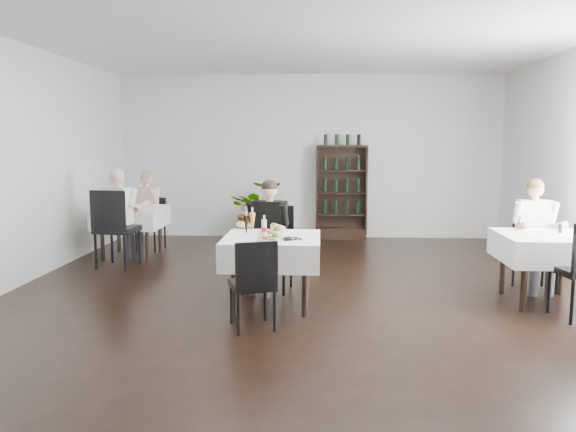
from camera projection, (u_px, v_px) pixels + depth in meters
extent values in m
plane|color=black|center=(300.00, 306.00, 6.12)|extent=(9.00, 9.00, 0.00)
plane|color=white|center=(301.00, 22.00, 5.73)|extent=(9.00, 9.00, 0.00)
plane|color=white|center=(309.00, 157.00, 10.38)|extent=(7.00, 0.00, 7.00)
plane|color=white|center=(238.00, 252.00, 1.47)|extent=(7.00, 0.00, 7.00)
cube|color=black|center=(341.00, 233.00, 10.35)|extent=(0.90, 0.28, 0.20)
cylinder|color=black|center=(234.00, 282.00, 5.75)|extent=(0.06, 0.06, 0.71)
cylinder|color=black|center=(244.00, 266.00, 6.48)|extent=(0.06, 0.06, 0.71)
cylinder|color=black|center=(305.00, 283.00, 5.71)|extent=(0.06, 0.06, 0.71)
cylinder|color=black|center=(307.00, 267.00, 6.43)|extent=(0.06, 0.06, 0.71)
cube|color=black|center=(272.00, 240.00, 6.04)|extent=(0.85, 0.85, 0.04)
cube|color=white|center=(272.00, 250.00, 6.06)|extent=(1.03, 1.03, 0.30)
cylinder|color=black|center=(102.00, 238.00, 8.39)|extent=(0.06, 0.06, 0.71)
cylinder|color=black|center=(118.00, 231.00, 9.06)|extent=(0.06, 0.06, 0.71)
cylinder|color=black|center=(147.00, 238.00, 8.35)|extent=(0.06, 0.06, 0.71)
cylinder|color=black|center=(160.00, 231.00, 9.02)|extent=(0.06, 0.06, 0.71)
cube|color=black|center=(131.00, 210.00, 8.65)|extent=(0.80, 0.80, 0.04)
cube|color=white|center=(132.00, 217.00, 8.67)|extent=(0.98, 0.98, 0.30)
cylinder|color=black|center=(524.00, 278.00, 5.90)|extent=(0.06, 0.06, 0.71)
cylinder|color=black|center=(503.00, 264.00, 6.57)|extent=(0.06, 0.06, 0.71)
cylinder|color=black|center=(562.00, 265.00, 6.54)|extent=(0.06, 0.06, 0.71)
cube|color=black|center=(546.00, 238.00, 6.17)|extent=(0.80, 0.80, 0.04)
cube|color=white|center=(545.00, 248.00, 6.18)|extent=(0.98, 0.98, 0.30)
imported|color=#256020|center=(257.00, 210.00, 10.20)|extent=(1.12, 1.02, 1.08)
cylinder|color=black|center=(251.00, 274.00, 6.61)|extent=(0.04, 0.04, 0.46)
cylinder|color=black|center=(260.00, 267.00, 6.99)|extent=(0.04, 0.04, 0.46)
cylinder|color=black|center=(284.00, 276.00, 6.52)|extent=(0.04, 0.04, 0.46)
cylinder|color=black|center=(291.00, 269.00, 6.91)|extent=(0.04, 0.04, 0.46)
cube|color=black|center=(271.00, 250.00, 6.72)|extent=(0.53, 0.53, 0.07)
cube|color=black|center=(275.00, 225.00, 6.89)|extent=(0.46, 0.13, 0.50)
cylinder|color=black|center=(265.00, 301.00, 5.61)|extent=(0.03, 0.03, 0.40)
cylinder|color=black|center=(275.00, 311.00, 5.28)|extent=(0.03, 0.03, 0.40)
cylinder|color=black|center=(231.00, 304.00, 5.51)|extent=(0.03, 0.03, 0.40)
cylinder|color=black|center=(239.00, 315.00, 5.18)|extent=(0.03, 0.03, 0.40)
cube|color=black|center=(252.00, 285.00, 5.36)|extent=(0.51, 0.51, 0.06)
cube|color=black|center=(257.00, 265.00, 5.16)|extent=(0.39, 0.18, 0.43)
cylinder|color=black|center=(136.00, 239.00, 9.17)|extent=(0.03, 0.03, 0.39)
cylinder|color=black|center=(147.00, 236.00, 9.49)|extent=(0.03, 0.03, 0.39)
cylinder|color=black|center=(155.00, 240.00, 9.07)|extent=(0.03, 0.03, 0.39)
cylinder|color=black|center=(165.00, 237.00, 9.39)|extent=(0.03, 0.03, 0.39)
cube|color=black|center=(150.00, 225.00, 9.25)|extent=(0.47, 0.47, 0.06)
cube|color=black|center=(155.00, 210.00, 9.39)|extent=(0.39, 0.13, 0.43)
cylinder|color=black|center=(140.00, 247.00, 8.18)|extent=(0.04, 0.04, 0.51)
cylinder|color=black|center=(125.00, 253.00, 7.75)|extent=(0.04, 0.04, 0.51)
cylinder|color=black|center=(112.00, 246.00, 8.27)|extent=(0.04, 0.04, 0.51)
cylinder|color=black|center=(96.00, 252.00, 7.84)|extent=(0.04, 0.04, 0.51)
cube|color=black|center=(117.00, 229.00, 7.97)|extent=(0.58, 0.58, 0.08)
cube|color=black|center=(108.00, 210.00, 7.70)|extent=(0.51, 0.13, 0.55)
cylinder|color=black|center=(526.00, 277.00, 6.57)|extent=(0.03, 0.03, 0.42)
cylinder|color=black|center=(513.00, 270.00, 6.93)|extent=(0.03, 0.03, 0.42)
cylinder|color=black|center=(557.00, 277.00, 6.57)|extent=(0.03, 0.03, 0.42)
cylinder|color=black|center=(543.00, 270.00, 6.94)|extent=(0.03, 0.03, 0.42)
cube|color=black|center=(536.00, 254.00, 6.72)|extent=(0.45, 0.45, 0.06)
cube|color=black|center=(530.00, 231.00, 6.88)|extent=(0.42, 0.07, 0.46)
cylinder|color=black|center=(549.00, 291.00, 5.86)|extent=(0.04, 0.04, 0.46)
cylinder|color=black|center=(572.00, 302.00, 5.47)|extent=(0.04, 0.04, 0.46)
cube|color=#3C3C43|center=(257.00, 249.00, 6.63)|extent=(0.25, 0.41, 0.13)
cylinder|color=#3C3C43|center=(251.00, 276.00, 6.52)|extent=(0.10, 0.10, 0.45)
cube|color=#3C3C43|center=(271.00, 250.00, 6.56)|extent=(0.25, 0.41, 0.13)
cylinder|color=#3C3C43|center=(265.00, 278.00, 6.45)|extent=(0.10, 0.10, 0.45)
cube|color=black|center=(270.00, 222.00, 6.72)|extent=(0.42, 0.32, 0.51)
cylinder|color=tan|center=(245.00, 225.00, 6.57)|extent=(0.17, 0.30, 0.14)
cylinder|color=tan|center=(278.00, 228.00, 6.41)|extent=(0.17, 0.30, 0.14)
sphere|color=tan|center=(269.00, 190.00, 6.65)|extent=(0.19, 0.19, 0.19)
sphere|color=black|center=(269.00, 187.00, 6.65)|extent=(0.19, 0.19, 0.19)
cube|color=#3C3C43|center=(137.00, 220.00, 9.26)|extent=(0.26, 0.40, 0.13)
cylinder|color=#3C3C43|center=(131.00, 238.00, 9.16)|extent=(0.10, 0.10, 0.44)
cube|color=#3C3C43|center=(146.00, 220.00, 9.19)|extent=(0.26, 0.40, 0.13)
cylinder|color=#3C3C43|center=(140.00, 239.00, 9.08)|extent=(0.10, 0.10, 0.44)
cube|color=beige|center=(148.00, 201.00, 9.34)|extent=(0.41, 0.32, 0.49)
cylinder|color=tan|center=(128.00, 203.00, 9.21)|extent=(0.17, 0.28, 0.14)
cylinder|color=tan|center=(148.00, 204.00, 9.04)|extent=(0.17, 0.28, 0.14)
sphere|color=tan|center=(146.00, 179.00, 9.27)|extent=(0.19, 0.19, 0.19)
sphere|color=olive|center=(146.00, 177.00, 9.27)|extent=(0.19, 0.19, 0.19)
cube|color=#3C3C43|center=(132.00, 226.00, 8.23)|extent=(0.27, 0.43, 0.14)
cylinder|color=#3C3C43|center=(140.00, 245.00, 8.43)|extent=(0.11, 0.11, 0.48)
cube|color=#3C3C43|center=(121.00, 226.00, 8.31)|extent=(0.27, 0.43, 0.14)
cylinder|color=#3C3C43|center=(130.00, 244.00, 8.51)|extent=(0.11, 0.11, 0.48)
cube|color=white|center=(117.00, 206.00, 8.06)|extent=(0.44, 0.33, 0.54)
cylinder|color=tan|center=(142.00, 206.00, 8.21)|extent=(0.17, 0.31, 0.15)
cylinder|color=tan|center=(117.00, 204.00, 8.39)|extent=(0.17, 0.31, 0.15)
sphere|color=tan|center=(117.00, 177.00, 8.02)|extent=(0.20, 0.20, 0.20)
sphere|color=beige|center=(117.00, 175.00, 8.02)|extent=(0.20, 0.20, 0.20)
cube|color=#3C3C43|center=(529.00, 249.00, 6.64)|extent=(0.14, 0.40, 0.13)
cylinder|color=#3C3C43|center=(534.00, 277.00, 6.51)|extent=(0.10, 0.10, 0.46)
cube|color=#3C3C43|center=(545.00, 249.00, 6.63)|extent=(0.14, 0.40, 0.13)
cylinder|color=#3C3C43|center=(550.00, 277.00, 6.51)|extent=(0.10, 0.10, 0.46)
cube|color=white|center=(533.00, 221.00, 6.77)|extent=(0.38, 0.22, 0.51)
cylinder|color=tan|center=(523.00, 226.00, 6.53)|extent=(0.08, 0.29, 0.14)
cylinder|color=tan|center=(560.00, 226.00, 6.52)|extent=(0.08, 0.29, 0.14)
sphere|color=tan|center=(535.00, 189.00, 6.70)|extent=(0.20, 0.20, 0.20)
sphere|color=brown|center=(535.00, 187.00, 6.70)|extent=(0.20, 0.20, 0.20)
cube|color=white|center=(272.00, 233.00, 6.18)|extent=(0.28, 0.28, 0.02)
cube|color=#592819|center=(268.00, 232.00, 6.16)|extent=(0.13, 0.11, 0.03)
sphere|color=#3D6E1D|center=(278.00, 229.00, 6.22)|extent=(0.07, 0.07, 0.07)
cube|color=brown|center=(273.00, 233.00, 6.11)|extent=(0.12, 0.10, 0.02)
cube|color=white|center=(270.00, 239.00, 5.80)|extent=(0.30, 0.30, 0.02)
cube|color=#592819|center=(267.00, 238.00, 5.78)|extent=(0.12, 0.11, 0.02)
sphere|color=#3D6E1D|center=(276.00, 235.00, 5.83)|extent=(0.06, 0.06, 0.06)
cube|color=brown|center=(272.00, 239.00, 5.74)|extent=(0.09, 0.07, 0.02)
cone|color=black|center=(246.00, 226.00, 6.05)|extent=(0.07, 0.07, 0.23)
cylinder|color=silver|center=(246.00, 213.00, 6.03)|extent=(0.02, 0.02, 0.06)
cone|color=gold|center=(252.00, 224.00, 6.11)|extent=(0.07, 0.07, 0.24)
cylinder|color=silver|center=(252.00, 210.00, 6.09)|extent=(0.02, 0.02, 0.06)
cylinder|color=silver|center=(264.00, 228.00, 6.00)|extent=(0.06, 0.06, 0.19)
cylinder|color=#A40913|center=(264.00, 229.00, 6.00)|extent=(0.06, 0.06, 0.05)
cylinder|color=silver|center=(264.00, 217.00, 5.99)|extent=(0.02, 0.02, 0.05)
cube|color=black|center=(291.00, 239.00, 5.87)|extent=(0.25, 0.24, 0.01)
cylinder|color=silver|center=(289.00, 238.00, 5.87)|extent=(0.12, 0.20, 0.01)
cylinder|color=silver|center=(293.00, 238.00, 5.86)|extent=(0.13, 0.19, 0.01)
cylinder|color=black|center=(560.00, 228.00, 6.27)|extent=(0.05, 0.05, 0.10)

